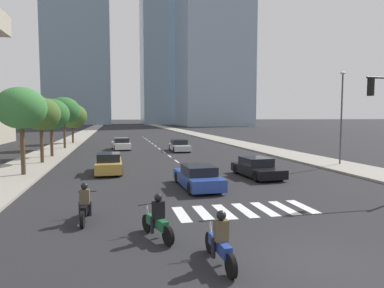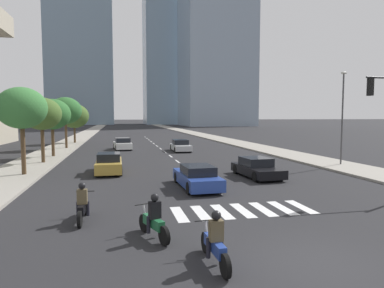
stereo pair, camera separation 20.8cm
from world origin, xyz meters
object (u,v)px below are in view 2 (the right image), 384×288
object	(u,v)px
motorcycle_third	(154,221)
street_tree_fifth	(74,116)
street_tree_nearest	(22,108)
street_lamp_east	(342,111)
sedan_black_1	(257,168)
sedan_silver_0	(181,146)
street_tree_fourth	(65,111)
sedan_blue_3	(197,177)
sedan_gold_2	(109,164)
street_tree_third	(52,114)
motorcycle_trailing	(83,206)
motorcycle_lead	(215,243)
street_tree_second	(42,114)
sedan_white_4	(123,144)

from	to	relation	value
motorcycle_third	street_tree_fifth	world-z (taller)	street_tree_fifth
motorcycle_third	street_tree_nearest	distance (m)	15.50
street_lamp_east	street_tree_nearest	xyz separation A→B (m)	(-23.31, 0.18, 0.08)
sedan_black_1	street_lamp_east	size ratio (longest dim) A/B	0.62
sedan_silver_0	street_tree_fourth	distance (m)	14.52
street_tree_fifth	street_lamp_east	bearing A→B (deg)	-49.84
sedan_blue_3	street_tree_nearest	size ratio (longest dim) A/B	0.83
motorcycle_third	sedan_gold_2	world-z (taller)	motorcycle_third
street_lamp_east	street_tree_third	xyz separation A→B (m)	(-23.31, 10.68, -0.25)
street_tree_nearest	street_tree_fourth	distance (m)	19.12
street_tree_third	sedan_silver_0	bearing A→B (deg)	14.87
sedan_silver_0	street_tree_fourth	xyz separation A→B (m)	(-12.96, 5.18, 4.00)
street_tree_third	motorcycle_trailing	bearing A→B (deg)	-77.54
motorcycle_lead	street_tree_second	distance (m)	23.39
sedan_silver_0	sedan_white_4	distance (m)	7.19
street_tree_third	sedan_black_1	bearing A→B (deg)	-43.08
motorcycle_lead	street_tree_fourth	size ratio (longest dim) A/B	0.37
sedan_gold_2	street_tree_third	bearing A→B (deg)	27.92
sedan_gold_2	motorcycle_lead	bearing A→B (deg)	-168.95
sedan_black_1	street_tree_fifth	distance (m)	34.38
motorcycle_third	sedan_silver_0	bearing A→B (deg)	-31.84
street_tree_fourth	sedan_blue_3	bearing A→B (deg)	-67.63
sedan_silver_0	street_tree_fifth	distance (m)	19.02
motorcycle_trailing	street_tree_fourth	bearing A→B (deg)	11.56
motorcycle_lead	sedan_gold_2	xyz separation A→B (m)	(-3.11, 15.85, 0.06)
street_lamp_east	street_tree_nearest	bearing A→B (deg)	179.55
sedan_black_1	street_tree_fifth	bearing A→B (deg)	-157.63
sedan_black_1	street_tree_third	bearing A→B (deg)	-136.42
street_tree_nearest	street_tree_third	size ratio (longest dim) A/B	1.04
sedan_blue_3	street_tree_second	xyz separation A→B (m)	(-10.28, 11.82, 3.53)
motorcycle_third	sedan_silver_0	size ratio (longest dim) A/B	0.44
motorcycle_third	street_tree_third	world-z (taller)	street_tree_third
motorcycle_third	sedan_white_4	xyz separation A→B (m)	(-0.56, 30.45, 0.05)
motorcycle_lead	motorcycle_third	size ratio (longest dim) A/B	1.10
sedan_silver_0	motorcycle_third	bearing A→B (deg)	-11.69
sedan_black_1	street_tree_nearest	distance (m)	15.71
sedan_silver_0	street_lamp_east	distance (m)	17.91
sedan_silver_0	street_lamp_east	size ratio (longest dim) A/B	0.63
motorcycle_lead	motorcycle_third	xyz separation A→B (m)	(-1.38, 2.32, 0.00)
sedan_silver_0	street_tree_fourth	world-z (taller)	street_tree_fourth
street_tree_fifth	sedan_gold_2	bearing A→B (deg)	-78.73
motorcycle_trailing	sedan_gold_2	world-z (taller)	motorcycle_trailing
motorcycle_trailing	street_tree_second	world-z (taller)	street_tree_second
sedan_black_1	street_tree_nearest	xyz separation A→B (m)	(-14.84, 3.38, 3.87)
sedan_silver_0	street_tree_nearest	xyz separation A→B (m)	(-12.96, -13.94, 3.85)
sedan_silver_0	street_tree_fifth	world-z (taller)	street_tree_fifth
sedan_black_1	sedan_blue_3	distance (m)	5.19
sedan_black_1	street_tree_fourth	world-z (taller)	street_tree_fourth
street_tree_fifth	sedan_black_1	bearing A→B (deg)	-64.28
sedan_white_4	street_tree_third	size ratio (longest dim) A/B	0.80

